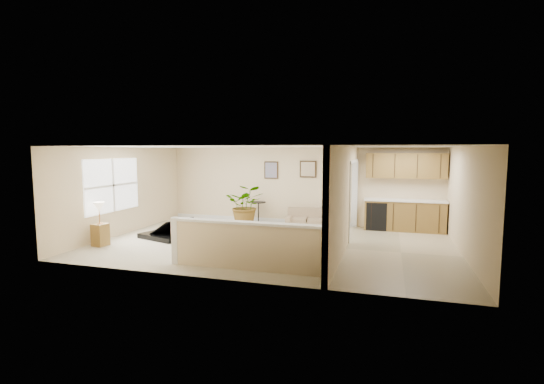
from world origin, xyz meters
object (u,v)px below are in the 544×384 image
(accent_table, at_px, (258,209))
(lamp_stand, at_px, (100,227))
(piano_bench, at_px, (202,234))
(palm_plant, at_px, (246,205))
(loveseat, at_px, (308,218))
(small_plant, at_px, (327,221))
(piano, at_px, (169,219))

(accent_table, xyz_separation_m, lamp_stand, (-2.85, -4.10, 0.01))
(piano_bench, height_order, palm_plant, palm_plant)
(piano_bench, relative_size, loveseat, 0.47)
(piano_bench, bearing_deg, small_plant, 45.51)
(accent_table, bearing_deg, small_plant, -3.55)
(loveseat, bearing_deg, piano, -150.71)
(palm_plant, height_order, lamp_stand, palm_plant)
(piano_bench, relative_size, palm_plant, 0.49)
(loveseat, relative_size, accent_table, 1.97)
(piano, bearing_deg, piano_bench, -0.31)
(accent_table, height_order, small_plant, accent_table)
(lamp_stand, bearing_deg, accent_table, 55.21)
(accent_table, xyz_separation_m, small_plant, (2.30, -0.14, -0.25))
(palm_plant, bearing_deg, loveseat, 10.23)
(loveseat, height_order, accent_table, loveseat)
(small_plant, bearing_deg, palm_plant, -171.51)
(lamp_stand, bearing_deg, piano, 52.79)
(piano, xyz_separation_m, loveseat, (3.45, 2.48, -0.22))
(palm_plant, distance_m, small_plant, 2.61)
(piano, relative_size, lamp_stand, 1.57)
(piano, height_order, palm_plant, palm_plant)
(accent_table, distance_m, lamp_stand, 5.00)
(piano_bench, height_order, accent_table, accent_table)
(palm_plant, distance_m, lamp_stand, 4.43)
(accent_table, bearing_deg, piano, -123.41)
(piano, height_order, loveseat, piano)
(piano_bench, distance_m, small_plant, 4.05)
(loveseat, bearing_deg, palm_plant, -176.21)
(piano_bench, relative_size, small_plant, 1.34)
(accent_table, bearing_deg, piano_bench, -100.12)
(loveseat, height_order, small_plant, loveseat)
(loveseat, xyz_separation_m, lamp_stand, (-4.55, -3.93, 0.18))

